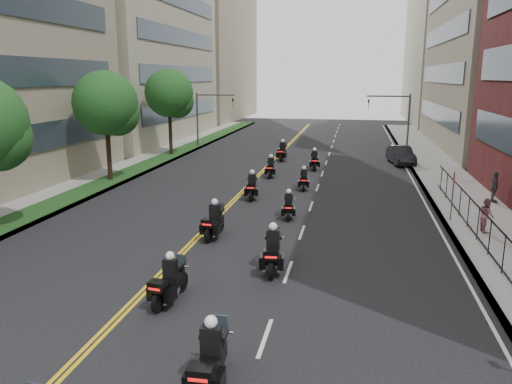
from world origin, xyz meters
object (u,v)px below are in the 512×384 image
at_px(motorcycle_4, 214,222).
at_px(motorcycle_5, 289,207).
at_px(motorcycle_6, 252,187).
at_px(pedestrian_c, 495,187).
at_px(motorcycle_3, 273,252).
at_px(motorcycle_8, 271,168).
at_px(pedestrian_b, 486,215).
at_px(motorcycle_9, 314,161).
at_px(motorcycle_7, 304,180).
at_px(motorcycle_2, 169,283).
at_px(parked_sedan, 401,155).
at_px(motorcycle_10, 282,152).
at_px(motorcycle_1, 210,362).

distance_m(motorcycle_4, motorcycle_5, 4.86).
distance_m(motorcycle_6, pedestrian_c, 14.04).
distance_m(motorcycle_3, pedestrian_c, 16.53).
relative_size(motorcycle_5, motorcycle_8, 0.92).
bearing_deg(pedestrian_c, pedestrian_b, 168.41).
height_order(motorcycle_9, pedestrian_b, pedestrian_b).
distance_m(motorcycle_8, pedestrian_b, 16.80).
height_order(motorcycle_4, motorcycle_7, motorcycle_4).
bearing_deg(motorcycle_2, parked_sedan, 78.94).
relative_size(motorcycle_3, pedestrian_c, 1.43).
xyz_separation_m(motorcycle_3, motorcycle_5, (-0.36, 7.38, -0.14)).
relative_size(motorcycle_7, motorcycle_9, 0.89).
relative_size(motorcycle_4, motorcycle_6, 1.03).
bearing_deg(parked_sedan, pedestrian_b, -92.72).
bearing_deg(motorcycle_3, motorcycle_10, 91.61).
bearing_deg(motorcycle_10, motorcycle_3, -81.91).
relative_size(motorcycle_1, motorcycle_2, 1.07).
height_order(motorcycle_4, motorcycle_5, motorcycle_4).
bearing_deg(motorcycle_4, motorcycle_3, -43.80).
xyz_separation_m(motorcycle_8, pedestrian_c, (13.97, -5.56, 0.38)).
distance_m(motorcycle_1, motorcycle_3, 7.59).
relative_size(motorcycle_6, motorcycle_9, 1.01).
bearing_deg(motorcycle_8, motorcycle_9, 45.93).
relative_size(motorcycle_1, motorcycle_3, 0.98).
relative_size(motorcycle_7, motorcycle_8, 0.93).
bearing_deg(motorcycle_8, pedestrian_b, -48.78).
xyz_separation_m(motorcycle_3, motorcycle_6, (-3.08, 11.17, -0.05)).
relative_size(motorcycle_8, motorcycle_9, 0.96).
xyz_separation_m(motorcycle_5, parked_sedan, (7.16, 18.29, 0.14)).
bearing_deg(motorcycle_6, motorcycle_3, -81.34).
bearing_deg(parked_sedan, motorcycle_2, -117.82).
relative_size(motorcycle_1, pedestrian_c, 1.40).
bearing_deg(motorcycle_6, motorcycle_5, -61.06).
height_order(motorcycle_5, motorcycle_6, motorcycle_6).
bearing_deg(pedestrian_b, motorcycle_5, 76.44).
distance_m(motorcycle_5, motorcycle_7, 6.90).
bearing_deg(motorcycle_9, motorcycle_6, -113.33).
height_order(motorcycle_7, parked_sedan, motorcycle_7).
bearing_deg(pedestrian_b, motorcycle_4, 95.65).
bearing_deg(motorcycle_10, pedestrian_c, -41.80).
relative_size(motorcycle_6, pedestrian_c, 1.34).
xyz_separation_m(motorcycle_1, motorcycle_6, (-2.83, 18.76, -0.03)).
bearing_deg(motorcycle_2, motorcycle_8, 97.91).
bearing_deg(parked_sedan, motorcycle_6, -133.62).
distance_m(motorcycle_7, parked_sedan, 13.40).
height_order(motorcycle_7, motorcycle_10, motorcycle_10).
xyz_separation_m(motorcycle_2, motorcycle_4, (-0.41, 6.83, 0.04)).
height_order(motorcycle_1, motorcycle_9, motorcycle_1).
height_order(motorcycle_2, motorcycle_5, motorcycle_2).
xyz_separation_m(motorcycle_3, motorcycle_4, (-3.30, 3.52, -0.03)).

